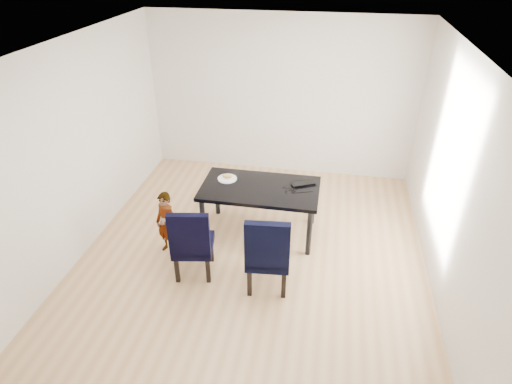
% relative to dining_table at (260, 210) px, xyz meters
% --- Properties ---
extents(floor, '(4.50, 5.00, 0.01)m').
position_rel_dining_table_xyz_m(floor, '(0.00, -0.50, -0.38)').
color(floor, tan).
rests_on(floor, ground).
extents(ceiling, '(4.50, 5.00, 0.01)m').
position_rel_dining_table_xyz_m(ceiling, '(0.00, -0.50, 2.33)').
color(ceiling, white).
rests_on(ceiling, wall_back).
extents(wall_back, '(4.50, 0.01, 2.70)m').
position_rel_dining_table_xyz_m(wall_back, '(0.00, 2.00, 0.98)').
color(wall_back, silver).
rests_on(wall_back, ground).
extents(wall_front, '(4.50, 0.01, 2.70)m').
position_rel_dining_table_xyz_m(wall_front, '(0.00, -3.00, 0.98)').
color(wall_front, silver).
rests_on(wall_front, ground).
extents(wall_left, '(0.01, 5.00, 2.70)m').
position_rel_dining_table_xyz_m(wall_left, '(-2.25, -0.50, 0.98)').
color(wall_left, white).
rests_on(wall_left, ground).
extents(wall_right, '(0.01, 5.00, 2.70)m').
position_rel_dining_table_xyz_m(wall_right, '(2.25, -0.50, 0.98)').
color(wall_right, white).
rests_on(wall_right, ground).
extents(dining_table, '(1.60, 0.90, 0.75)m').
position_rel_dining_table_xyz_m(dining_table, '(0.00, 0.00, 0.00)').
color(dining_table, black).
rests_on(dining_table, floor).
extents(chair_left, '(0.56, 0.57, 1.00)m').
position_rel_dining_table_xyz_m(chair_left, '(-0.66, -0.97, 0.12)').
color(chair_left, black).
rests_on(chair_left, floor).
extents(chair_right, '(0.55, 0.57, 1.05)m').
position_rel_dining_table_xyz_m(chair_right, '(0.28, -1.03, 0.15)').
color(chair_right, black).
rests_on(chair_right, floor).
extents(child, '(0.39, 0.33, 0.90)m').
position_rel_dining_table_xyz_m(child, '(-1.12, -0.65, 0.08)').
color(child, '#FD5B15').
rests_on(child, floor).
extents(plate, '(0.33, 0.33, 0.01)m').
position_rel_dining_table_xyz_m(plate, '(-0.49, 0.14, 0.38)').
color(plate, white).
rests_on(plate, dining_table).
extents(sandwich, '(0.16, 0.12, 0.06)m').
position_rel_dining_table_xyz_m(sandwich, '(-0.49, 0.15, 0.42)').
color(sandwich, gold).
rests_on(sandwich, plate).
extents(laptop, '(0.41, 0.36, 0.03)m').
position_rel_dining_table_xyz_m(laptop, '(0.55, 0.24, 0.39)').
color(laptop, black).
rests_on(laptop, dining_table).
extents(cable_tangle, '(0.15, 0.15, 0.01)m').
position_rel_dining_table_xyz_m(cable_tangle, '(0.42, -0.05, 0.38)').
color(cable_tangle, black).
rests_on(cable_tangle, dining_table).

